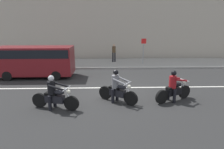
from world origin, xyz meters
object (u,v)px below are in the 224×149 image
(motorcycle_with_rider_black_leather, at_px, (54,95))
(motorcycle_with_rider_gray, at_px, (117,89))
(motorcycle_with_rider_crimson, at_px, (174,89))
(parked_van_maroon, at_px, (35,60))
(street_sign_post, at_px, (143,48))
(pedestrian_bystander, at_px, (114,52))

(motorcycle_with_rider_black_leather, bearing_deg, motorcycle_with_rider_gray, 13.51)
(motorcycle_with_rider_crimson, relative_size, parked_van_maroon, 0.38)
(street_sign_post, bearing_deg, parked_van_maroon, -155.69)
(motorcycle_with_rider_black_leather, bearing_deg, motorcycle_with_rider_crimson, 7.59)
(motorcycle_with_rider_gray, height_order, parked_van_maroon, parked_van_maroon)
(motorcycle_with_rider_crimson, distance_m, pedestrian_bystander, 9.85)
(motorcycle_with_rider_black_leather, distance_m, motorcycle_with_rider_crimson, 5.54)
(motorcycle_with_rider_gray, distance_m, motorcycle_with_rider_crimson, 2.72)
(motorcycle_with_rider_gray, relative_size, motorcycle_with_rider_crimson, 0.90)
(motorcycle_with_rider_black_leather, height_order, street_sign_post, street_sign_post)
(motorcycle_with_rider_black_leather, relative_size, motorcycle_with_rider_crimson, 1.08)
(motorcycle_with_rider_gray, xyz_separation_m, pedestrian_bystander, (0.22, 9.58, 0.49))
(motorcycle_with_rider_gray, distance_m, motorcycle_with_rider_black_leather, 2.85)
(motorcycle_with_rider_crimson, distance_m, street_sign_post, 8.44)
(motorcycle_with_rider_gray, height_order, street_sign_post, street_sign_post)
(street_sign_post, bearing_deg, motorcycle_with_rider_crimson, -90.83)
(motorcycle_with_rider_gray, bearing_deg, parked_van_maroon, 139.47)
(motorcycle_with_rider_black_leather, bearing_deg, parked_van_maroon, 116.88)
(motorcycle_with_rider_gray, bearing_deg, pedestrian_bystander, 88.68)
(motorcycle_with_rider_gray, relative_size, pedestrian_bystander, 1.05)
(motorcycle_with_rider_gray, height_order, motorcycle_with_rider_crimson, motorcycle_with_rider_gray)
(motorcycle_with_rider_gray, relative_size, parked_van_maroon, 0.35)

